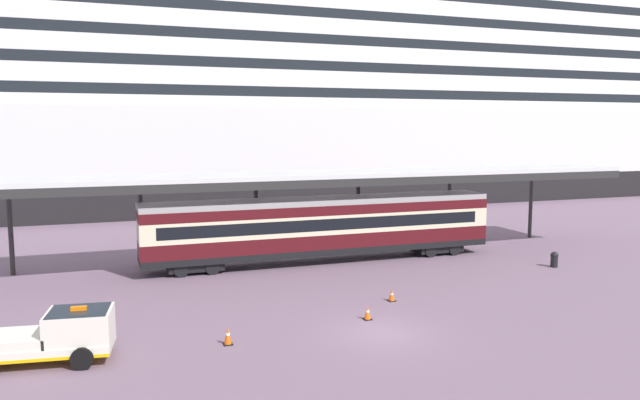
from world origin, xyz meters
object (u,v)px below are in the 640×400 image
(service_truck, at_px, (53,335))
(traffic_cone_mid, at_px, (392,295))
(traffic_cone_far, at_px, (368,313))
(traffic_cone_near, at_px, (228,336))
(quay_bollard, at_px, (554,259))
(train_carriage, at_px, (322,226))
(cruise_ship, at_px, (332,91))

(service_truck, xyz_separation_m, traffic_cone_mid, (15.18, 2.95, -0.69))
(traffic_cone_far, bearing_deg, service_truck, -177.07)
(traffic_cone_near, xyz_separation_m, quay_bollard, (21.54, 6.69, 0.15))
(traffic_cone_far, xyz_separation_m, quay_bollard, (15.04, 5.64, 0.20))
(train_carriage, distance_m, quay_bollard, 14.43)
(traffic_cone_mid, bearing_deg, quay_bollard, 14.74)
(traffic_cone_far, bearing_deg, quay_bollard, 20.55)
(service_truck, xyz_separation_m, quay_bollard, (27.90, 6.30, -0.47))
(traffic_cone_mid, bearing_deg, traffic_cone_near, -159.24)
(traffic_cone_far, bearing_deg, cruise_ship, 71.09)
(traffic_cone_near, bearing_deg, quay_bollard, 17.26)
(traffic_cone_near, height_order, traffic_cone_mid, traffic_cone_near)
(traffic_cone_near, height_order, traffic_cone_far, traffic_cone_near)
(cruise_ship, relative_size, traffic_cone_mid, 246.28)
(quay_bollard, bearing_deg, cruise_ship, 88.19)
(service_truck, bearing_deg, quay_bollard, 12.72)
(traffic_cone_far, relative_size, quay_bollard, 0.68)
(traffic_cone_near, bearing_deg, traffic_cone_far, 9.22)
(traffic_cone_mid, distance_m, traffic_cone_far, 3.27)
(train_carriage, xyz_separation_m, traffic_cone_far, (-2.13, -11.84, -1.99))
(service_truck, bearing_deg, cruise_ship, 58.90)
(train_carriage, height_order, traffic_cone_near, train_carriage)
(quay_bollard, bearing_deg, traffic_cone_near, -162.74)
(service_truck, height_order, traffic_cone_near, service_truck)
(traffic_cone_far, distance_m, quay_bollard, 16.06)
(train_carriage, relative_size, quay_bollard, 23.46)
(cruise_ship, relative_size, quay_bollard, 157.87)
(train_carriage, bearing_deg, traffic_cone_far, -100.21)
(service_truck, xyz_separation_m, traffic_cone_near, (6.35, -0.40, -0.62))
(train_carriage, xyz_separation_m, quay_bollard, (12.91, -6.20, -1.79))
(traffic_cone_near, xyz_separation_m, traffic_cone_far, (6.50, 1.06, -0.05))
(traffic_cone_near, bearing_deg, service_truck, 176.43)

